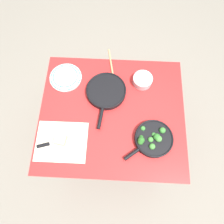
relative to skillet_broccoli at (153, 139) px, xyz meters
The scene contains 10 objects.
ground_plane 0.84m from the skillet_broccoli, 147.50° to the left, with size 14.00×14.00×0.00m, color slate.
dining_table_red 0.36m from the skillet_broccoli, 147.50° to the left, with size 1.05×0.92×0.75m.
skillet_broccoli is the anchor object (origin of this frame).
skillet_eggs 0.48m from the skillet_broccoli, 134.69° to the left, with size 0.29×0.44×0.05m.
wooden_spoon 0.58m from the skillet_broccoli, 120.61° to the left, with size 0.10×0.38×0.02m.
parchment_sheet 0.63m from the skillet_broccoli, behind, with size 0.35×0.28×0.00m.
grater_knife 0.69m from the skillet_broccoli, behind, with size 0.27×0.10×0.02m.
cheese_block 0.63m from the skillet_broccoli, behind, with size 0.09×0.08×0.04m.
dinner_plate_stack 0.80m from the skillet_broccoli, 145.30° to the left, with size 0.25×0.25×0.03m.
prep_bowl_steel 0.45m from the skillet_broccoli, 98.68° to the left, with size 0.15×0.15×0.06m.
Camera 1 is at (0.02, -0.50, 2.10)m, focal length 32.00 mm.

